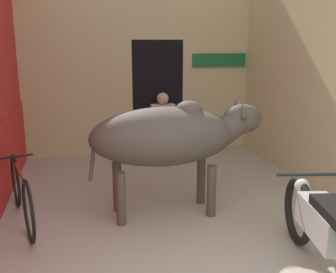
{
  "coord_description": "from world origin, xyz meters",
  "views": [
    {
      "loc": [
        -1.08,
        -2.38,
        2.04
      ],
      "look_at": [
        -0.06,
        2.16,
        0.92
      ],
      "focal_mm": 42.0,
      "sensor_mm": 36.0,
      "label": 1
    }
  ],
  "objects_px": {
    "bicycle": "(21,193)",
    "plastic_stool": "(182,143)",
    "shopkeeper_seated": "(163,124)",
    "cow": "(171,136)",
    "motorcycle_near": "(325,230)"
  },
  "relations": [
    {
      "from": "bicycle",
      "to": "plastic_stool",
      "type": "bearing_deg",
      "value": 42.63
    },
    {
      "from": "shopkeeper_seated",
      "to": "bicycle",
      "type": "bearing_deg",
      "value": -133.52
    },
    {
      "from": "cow",
      "to": "motorcycle_near",
      "type": "bearing_deg",
      "value": -59.12
    },
    {
      "from": "bicycle",
      "to": "plastic_stool",
      "type": "distance_m",
      "value": 3.43
    },
    {
      "from": "cow",
      "to": "motorcycle_near",
      "type": "distance_m",
      "value": 1.99
    },
    {
      "from": "motorcycle_near",
      "to": "bicycle",
      "type": "relative_size",
      "value": 1.18
    },
    {
      "from": "bicycle",
      "to": "plastic_stool",
      "type": "xyz_separation_m",
      "value": [
        2.52,
        2.32,
        -0.13
      ]
    },
    {
      "from": "cow",
      "to": "bicycle",
      "type": "xyz_separation_m",
      "value": [
        -1.74,
        0.13,
        -0.62
      ]
    },
    {
      "from": "motorcycle_near",
      "to": "shopkeeper_seated",
      "type": "height_order",
      "value": "shopkeeper_seated"
    },
    {
      "from": "bicycle",
      "to": "shopkeeper_seated",
      "type": "height_order",
      "value": "shopkeeper_seated"
    },
    {
      "from": "motorcycle_near",
      "to": "shopkeeper_seated",
      "type": "distance_m",
      "value": 4.1
    },
    {
      "from": "motorcycle_near",
      "to": "plastic_stool",
      "type": "distance_m",
      "value": 4.11
    },
    {
      "from": "shopkeeper_seated",
      "to": "plastic_stool",
      "type": "distance_m",
      "value": 0.54
    },
    {
      "from": "cow",
      "to": "bicycle",
      "type": "bearing_deg",
      "value": 175.69
    },
    {
      "from": "cow",
      "to": "bicycle",
      "type": "height_order",
      "value": "cow"
    }
  ]
}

